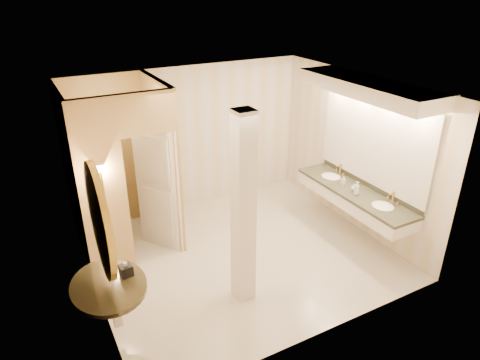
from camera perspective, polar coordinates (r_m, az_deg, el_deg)
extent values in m
plane|color=beige|center=(7.07, 0.11, -9.78)|extent=(4.50, 4.50, 0.00)
plane|color=white|center=(5.95, 0.14, 12.05)|extent=(4.50, 4.50, 0.00)
cube|color=beige|center=(8.08, -6.68, 5.46)|extent=(4.50, 0.02, 2.70)
cube|color=beige|center=(4.95, 11.34, -8.45)|extent=(4.50, 0.02, 2.70)
cube|color=beige|center=(5.79, -19.91, -4.29)|extent=(0.02, 4.00, 2.70)
cube|color=beige|center=(7.64, 15.15, 3.56)|extent=(0.02, 4.00, 2.70)
cube|color=tan|center=(7.17, -10.32, 2.61)|extent=(0.10, 1.50, 2.70)
cube|color=tan|center=(6.27, -17.82, -1.65)|extent=(0.65, 0.10, 2.70)
cube|color=tan|center=(6.04, -12.37, 8.72)|extent=(0.80, 0.10, 0.60)
cube|color=silver|center=(6.86, -10.84, -1.27)|extent=(0.51, 0.67, 2.10)
cylinder|color=#B8813B|center=(6.12, -17.92, -0.24)|extent=(0.03, 0.03, 0.30)
cone|color=silver|center=(6.05, -18.17, 1.47)|extent=(0.14, 0.14, 0.14)
cube|color=silver|center=(7.44, 14.97, -2.29)|extent=(0.60, 2.30, 0.24)
cube|color=black|center=(7.38, 15.07, -1.46)|extent=(0.64, 2.34, 0.05)
cube|color=black|center=(7.54, 16.71, -0.52)|extent=(0.03, 2.30, 0.10)
ellipsoid|color=white|center=(7.01, 18.45, -3.59)|extent=(0.40, 0.44, 0.15)
cylinder|color=#B8813B|center=(7.09, 19.73, -2.27)|extent=(0.03, 0.03, 0.22)
ellipsoid|color=white|center=(7.80, 12.01, 0.20)|extent=(0.40, 0.44, 0.15)
cylinder|color=#B8813B|center=(7.87, 13.22, 1.35)|extent=(0.03, 0.03, 0.22)
cube|color=white|center=(7.24, 17.43, 5.04)|extent=(0.03, 2.30, 1.40)
cube|color=silver|center=(6.81, 16.73, 11.75)|extent=(0.75, 2.50, 0.22)
cylinder|color=black|center=(5.30, -17.11, -13.35)|extent=(1.07, 1.07, 0.05)
cube|color=silver|center=(5.49, -16.29, -15.72)|extent=(0.10, 0.10, 0.60)
cylinder|color=gold|center=(4.83, -18.15, -5.34)|extent=(0.07, 1.07, 1.07)
cylinder|color=white|center=(4.84, -17.69, -5.24)|extent=(0.02, 0.85, 0.85)
cube|color=silver|center=(5.50, 0.47, -4.24)|extent=(0.25, 0.25, 2.70)
cube|color=black|center=(5.32, -14.96, -11.56)|extent=(0.16, 0.16, 0.14)
imported|color=white|center=(7.52, -17.50, -5.00)|extent=(0.62, 0.90, 0.84)
imported|color=beige|center=(7.50, 13.62, -0.05)|extent=(0.08, 0.08, 0.14)
imported|color=silver|center=(7.33, 14.95, -0.95)|extent=(0.11, 0.11, 0.11)
imported|color=#C6B28C|center=(7.18, 15.29, -1.04)|extent=(0.10, 0.10, 0.23)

